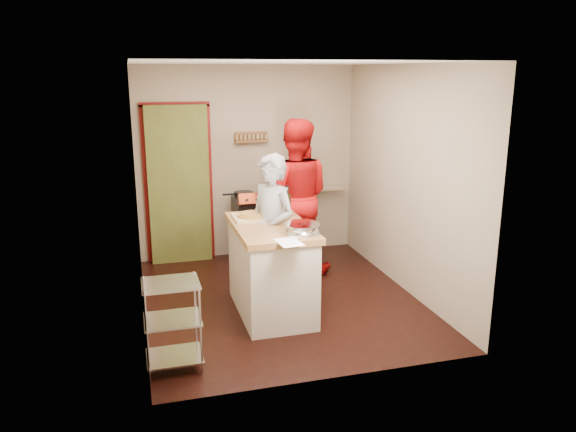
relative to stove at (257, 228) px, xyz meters
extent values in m
plane|color=black|center=(-0.05, -1.42, -0.45)|extent=(3.50, 3.50, 0.00)
cube|color=gray|center=(-0.05, 0.33, 0.85)|extent=(3.00, 0.04, 2.60)
cube|color=#565B23|center=(-1.00, 0.38, 0.60)|extent=(0.80, 0.40, 2.10)
cube|color=#670C0B|center=(-1.42, 0.31, 0.60)|extent=(0.06, 0.06, 2.10)
cube|color=#670C0B|center=(-0.58, 0.31, 0.60)|extent=(0.06, 0.06, 2.10)
cube|color=#670C0B|center=(-1.00, 0.31, 1.65)|extent=(0.90, 0.06, 0.06)
cube|color=brown|center=(0.00, 0.28, 1.15)|extent=(0.46, 0.09, 0.03)
cube|color=brown|center=(0.00, 0.32, 1.21)|extent=(0.46, 0.02, 0.12)
cube|color=olive|center=(0.00, 0.28, 1.21)|extent=(0.42, 0.04, 0.07)
cube|color=gray|center=(0.90, 0.23, 0.45)|extent=(0.80, 0.18, 0.04)
cube|color=black|center=(0.70, 0.23, 0.57)|extent=(0.10, 0.14, 0.22)
cube|color=gray|center=(-1.55, -1.42, 0.85)|extent=(0.04, 3.50, 2.60)
cube|color=gray|center=(1.45, -1.42, 0.85)|extent=(0.04, 3.50, 2.60)
cube|color=white|center=(-0.05, -1.42, 2.16)|extent=(3.00, 3.50, 0.02)
cube|color=black|center=(0.00, 0.01, -0.05)|extent=(0.60, 0.55, 0.80)
cube|color=black|center=(0.00, 0.01, 0.38)|extent=(0.60, 0.55, 0.06)
cube|color=maroon|center=(0.00, -0.27, 0.47)|extent=(0.60, 0.15, 0.17)
cylinder|color=black|center=(-0.15, 0.14, 0.46)|extent=(0.26, 0.26, 0.05)
cylinder|color=silver|center=(-1.55, -2.80, -0.05)|extent=(0.02, 0.02, 0.80)
cylinder|color=silver|center=(-1.11, -2.80, -0.05)|extent=(0.02, 0.02, 0.80)
cylinder|color=silver|center=(-1.55, -2.44, -0.05)|extent=(0.02, 0.02, 0.80)
cylinder|color=silver|center=(-1.11, -2.44, -0.05)|extent=(0.02, 0.02, 0.80)
cube|color=silver|center=(-1.33, -2.62, -0.35)|extent=(0.48, 0.40, 0.02)
cube|color=silver|center=(-1.33, -2.62, 0.00)|extent=(0.48, 0.40, 0.02)
cube|color=silver|center=(-1.33, -2.62, 0.33)|extent=(0.48, 0.40, 0.02)
cube|color=beige|center=(-0.23, -1.71, 0.01)|extent=(0.70, 1.23, 0.91)
cube|color=#A5763E|center=(-0.23, -1.71, 0.49)|extent=(0.76, 1.29, 0.06)
cube|color=tan|center=(-0.36, -1.42, 0.54)|extent=(0.40, 0.40, 0.02)
cylinder|color=#B78739|center=(-0.36, -1.42, 0.56)|extent=(0.32, 0.32, 0.02)
ellipsoid|color=silver|center=(-0.02, -2.15, 0.58)|extent=(0.35, 0.35, 0.11)
cylinder|color=white|center=(-0.13, -1.31, 0.66)|extent=(0.12, 0.12, 0.28)
cylinder|color=silver|center=(-0.07, -1.59, 0.61)|extent=(0.06, 0.06, 0.17)
cube|color=white|center=(-0.21, -2.37, 0.53)|extent=(0.24, 0.32, 0.00)
cylinder|color=black|center=(0.06, -1.27, 0.68)|extent=(0.08, 0.08, 0.31)
cylinder|color=black|center=(0.06, -1.32, 0.68)|extent=(0.08, 0.08, 0.31)
cylinder|color=black|center=(-0.03, -1.30, 0.68)|extent=(0.08, 0.08, 0.31)
imported|color=#BBBCC1|center=(-0.18, -1.55, 0.39)|extent=(0.67, 0.73, 1.68)
imported|color=#B60C0D|center=(0.37, -0.53, 0.53)|extent=(1.14, 1.00, 1.96)
camera|label=1|loc=(-1.56, -7.17, 2.08)|focal=35.00mm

